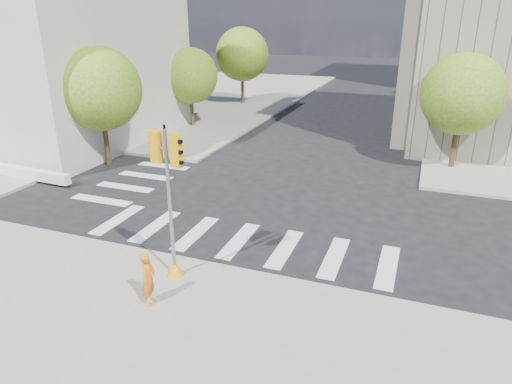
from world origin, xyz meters
TOP-DOWN VIEW (x-y plane):
  - ground at (0.00, 0.00)m, footprint 160.00×160.00m
  - sidewalk_far_left at (-20.00, 26.00)m, footprint 28.00×40.00m
  - classical_building at (-20.00, 8.00)m, footprint 19.00×15.00m
  - tree_lw_near at (-10.50, 4.00)m, footprint 4.40×4.40m
  - tree_lw_mid at (-10.50, 14.00)m, footprint 4.00×4.00m
  - tree_lw_far at (-10.50, 24.00)m, footprint 4.80×4.80m
  - tree_re_near at (7.50, 10.00)m, footprint 4.20×4.20m
  - tree_re_mid at (7.50, 22.00)m, footprint 4.60×4.60m
  - tree_re_far at (7.50, 34.00)m, footprint 4.00×4.00m
  - lamp_near at (8.00, 14.00)m, footprint 0.35×0.18m
  - lamp_far at (8.00, 28.00)m, footprint 0.35×0.18m
  - traffic_signal at (-0.96, -5.18)m, footprint 1.08×0.56m
  - photographer at (-0.89, -6.71)m, footprint 0.48×0.64m
  - planter_wall at (-13.00, 0.41)m, footprint 6.01×0.70m

SIDE VIEW (x-z plane):
  - ground at x=0.00m, z-range 0.00..0.00m
  - sidewalk_far_left at x=-20.00m, z-range 0.00..0.15m
  - planter_wall at x=-13.00m, z-range 0.15..0.65m
  - photographer at x=-0.89m, z-range 0.15..1.75m
  - traffic_signal at x=-0.96m, z-range -0.21..4.66m
  - tree_lw_mid at x=-10.50m, z-range 0.88..6.65m
  - tree_re_far at x=7.50m, z-range 0.93..6.80m
  - tree_re_near at x=7.50m, z-range 0.97..7.13m
  - tree_lw_near at x=-10.50m, z-range 1.00..7.41m
  - tree_re_mid at x=7.50m, z-range 1.02..7.68m
  - tree_lw_far at x=-10.50m, z-range 1.07..8.01m
  - lamp_near at x=8.00m, z-range 0.52..8.63m
  - lamp_far at x=8.00m, z-range 0.52..8.63m
  - classical_building at x=-20.00m, z-range 0.09..12.79m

